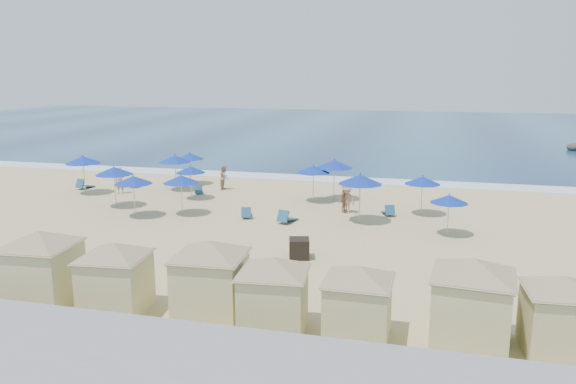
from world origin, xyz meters
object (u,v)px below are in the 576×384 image
(umbrella_4, at_px, (190,156))
(umbrella_11, at_px, (449,199))
(cabana_2, at_px, (210,269))
(umbrella_10, at_px, (423,180))
(umbrella_3, at_px, (133,180))
(umbrella_0, at_px, (83,160))
(umbrella_2, at_px, (175,159))
(umbrella_9, at_px, (313,169))
(umbrella_6, at_px, (181,179))
(umbrella_7, at_px, (334,164))
(umbrella_5, at_px, (190,170))
(cabana_1, at_px, (115,269))
(umbrella_1, at_px, (114,171))
(cabana_5, at_px, (472,291))
(cabana_3, at_px, (273,285))
(beachgoer_0, at_px, (120,180))
(cabana_4, at_px, (358,293))
(cabana_6, at_px, (561,304))
(beachgoer_3, at_px, (347,199))
(cabana_0, at_px, (41,258))
(beachgoer_2, at_px, (344,199))
(trash_bin, at_px, (299,248))
(umbrella_8, at_px, (360,179))
(beachgoer_1, at_px, (224,178))

(umbrella_4, bearing_deg, umbrella_11, -26.65)
(cabana_2, xyz_separation_m, umbrella_10, (6.36, 15.57, 0.34))
(umbrella_11, bearing_deg, umbrella_3, -178.19)
(umbrella_0, relative_size, umbrella_10, 1.14)
(umbrella_2, bearing_deg, umbrella_9, -6.40)
(umbrella_6, height_order, umbrella_7, umbrella_7)
(umbrella_11, bearing_deg, umbrella_5, 164.13)
(cabana_1, height_order, umbrella_1, cabana_1)
(umbrella_11, bearing_deg, umbrella_1, 175.98)
(cabana_1, xyz_separation_m, cabana_5, (11.29, 0.57, 0.14))
(cabana_3, bearing_deg, umbrella_2, 123.06)
(umbrella_6, distance_m, beachgoer_0, 7.75)
(cabana_4, relative_size, umbrella_9, 1.72)
(cabana_6, xyz_separation_m, beachgoer_3, (-8.28, 14.79, -0.66))
(cabana_0, xyz_separation_m, umbrella_10, (12.34, 16.10, 0.32))
(beachgoer_2, relative_size, beachgoer_3, 0.98)
(trash_bin, bearing_deg, umbrella_2, 119.35)
(umbrella_4, relative_size, umbrella_9, 1.00)
(beachgoer_2, bearing_deg, umbrella_7, 36.25)
(cabana_1, height_order, umbrella_5, cabana_1)
(cabana_0, height_order, cabana_6, cabana_0)
(beachgoer_0, bearing_deg, cabana_0, -71.90)
(umbrella_0, height_order, umbrella_8, umbrella_8)
(umbrella_0, distance_m, umbrella_1, 4.89)
(cabana_5, xyz_separation_m, umbrella_5, (-16.00, 16.04, 0.22))
(umbrella_5, bearing_deg, umbrella_10, -2.26)
(cabana_2, bearing_deg, cabana_0, -175.00)
(umbrella_4, relative_size, beachgoer_0, 1.34)
(cabana_4, height_order, beachgoer_3, cabana_4)
(cabana_6, distance_m, beachgoer_1, 25.99)
(umbrella_11, relative_size, beachgoer_0, 1.20)
(umbrella_5, bearing_deg, beachgoer_2, -5.90)
(umbrella_9, distance_m, beachgoer_2, 3.39)
(cabana_1, relative_size, cabana_3, 1.01)
(beachgoer_2, bearing_deg, umbrella_2, 90.75)
(cabana_3, height_order, beachgoer_3, cabana_3)
(umbrella_6, bearing_deg, cabana_0, -86.60)
(cabana_1, relative_size, beachgoer_2, 2.72)
(umbrella_3, height_order, umbrella_5, umbrella_3)
(umbrella_9, xyz_separation_m, umbrella_10, (6.59, -1.70, -0.07))
(cabana_4, relative_size, umbrella_10, 1.78)
(umbrella_1, relative_size, beachgoer_2, 1.62)
(umbrella_7, distance_m, beachgoer_1, 8.09)
(umbrella_3, xyz_separation_m, umbrella_9, (8.84, 6.10, -0.04))
(cabana_0, xyz_separation_m, umbrella_5, (-1.92, 16.66, 0.22))
(cabana_1, distance_m, umbrella_10, 18.67)
(cabana_4, bearing_deg, umbrella_7, 101.99)
(trash_bin, xyz_separation_m, cabana_2, (-1.42, -6.53, 1.22))
(trash_bin, distance_m, cabana_0, 10.30)
(umbrella_1, height_order, beachgoer_0, umbrella_1)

